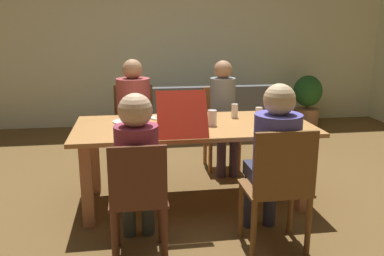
% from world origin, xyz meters
% --- Properties ---
extents(ground_plane, '(20.00, 20.00, 0.00)m').
position_xyz_m(ground_plane, '(0.00, 0.00, 0.00)').
color(ground_plane, brown).
extents(back_wall, '(7.41, 0.12, 2.67)m').
position_xyz_m(back_wall, '(0.00, 3.15, 1.34)').
color(back_wall, '#E6E8C3').
rests_on(back_wall, ground).
extents(dining_table, '(2.10, 0.98, 0.73)m').
position_xyz_m(dining_table, '(0.00, 0.00, 0.63)').
color(dining_table, '#B67C41').
rests_on(dining_table, ground).
extents(chair_0, '(0.38, 0.38, 0.91)m').
position_xyz_m(chair_0, '(0.46, 0.93, 0.49)').
color(chair_0, '#9D5A2A').
rests_on(chair_0, ground).
extents(person_0, '(0.28, 0.48, 1.22)m').
position_xyz_m(person_0, '(0.46, 0.79, 0.71)').
color(person_0, '#433143').
rests_on(person_0, ground).
extents(chair_1, '(0.46, 0.38, 0.92)m').
position_xyz_m(chair_1, '(0.46, -0.96, 0.51)').
color(chair_1, brown).
rests_on(chair_1, ground).
extents(person_1, '(0.33, 0.53, 1.21)m').
position_xyz_m(person_1, '(0.46, -0.82, 0.71)').
color(person_1, '#303144').
rests_on(person_1, ground).
extents(chair_2, '(0.39, 0.41, 0.87)m').
position_xyz_m(chair_2, '(-0.52, -0.96, 0.47)').
color(chair_2, '#5A2E1E').
rests_on(chair_2, ground).
extents(person_2, '(0.29, 0.51, 1.17)m').
position_xyz_m(person_2, '(-0.52, -0.82, 0.69)').
color(person_2, '#3C4138').
rests_on(person_2, ground).
extents(chair_3, '(0.45, 0.42, 0.96)m').
position_xyz_m(chair_3, '(-0.52, 0.91, 0.52)').
color(chair_3, brown).
rests_on(chair_3, ground).
extents(person_3, '(0.36, 0.50, 1.25)m').
position_xyz_m(person_3, '(-0.52, 0.77, 0.74)').
color(person_3, '#434146').
rests_on(person_3, ground).
extents(pizza_box_0, '(0.39, 0.58, 0.37)m').
position_xyz_m(pizza_box_0, '(-0.16, -0.23, 0.79)').
color(pizza_box_0, red).
rests_on(pizza_box_0, dining_table).
extents(plate_0, '(0.26, 0.26, 0.01)m').
position_xyz_m(plate_0, '(-0.59, 0.18, 0.74)').
color(plate_0, white).
rests_on(plate_0, dining_table).
extents(plate_1, '(0.20, 0.20, 0.03)m').
position_xyz_m(plate_1, '(-0.27, 0.29, 0.74)').
color(plate_1, white).
rests_on(plate_1, dining_table).
extents(plate_2, '(0.22, 0.22, 0.03)m').
position_xyz_m(plate_2, '(0.57, -0.32, 0.74)').
color(plate_2, white).
rests_on(plate_2, dining_table).
extents(drinking_glass_0, '(0.08, 0.08, 0.14)m').
position_xyz_m(drinking_glass_0, '(0.15, -0.07, 0.80)').
color(drinking_glass_0, silver).
rests_on(drinking_glass_0, dining_table).
extents(drinking_glass_1, '(0.06, 0.06, 0.13)m').
position_xyz_m(drinking_glass_1, '(0.43, 0.21, 0.80)').
color(drinking_glass_1, silver).
rests_on(drinking_glass_1, dining_table).
extents(drinking_glass_2, '(0.06, 0.06, 0.14)m').
position_xyz_m(drinking_glass_2, '(0.60, -0.01, 0.80)').
color(drinking_glass_2, silver).
rests_on(drinking_glass_2, dining_table).
extents(couch, '(2.12, 0.89, 0.76)m').
position_xyz_m(couch, '(0.59, 2.38, 0.27)').
color(couch, '#525356').
rests_on(couch, ground).
extents(potted_plant, '(0.45, 0.45, 0.82)m').
position_xyz_m(potted_plant, '(2.23, 2.57, 0.44)').
color(potted_plant, '#B17854').
rests_on(potted_plant, ground).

